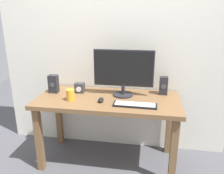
{
  "coord_description": "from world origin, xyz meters",
  "views": [
    {
      "loc": [
        0.39,
        -2.09,
        1.54
      ],
      "look_at": [
        0.04,
        0.0,
        0.84
      ],
      "focal_mm": 36.42,
      "sensor_mm": 36.0,
      "label": 1
    }
  ],
  "objects_px": {
    "mouse": "(101,100)",
    "audio_controller": "(80,88)",
    "desk": "(108,107)",
    "keyboard_primary": "(135,105)",
    "monitor": "(124,71)",
    "coffee_mug": "(70,95)",
    "speaker_right": "(163,86)",
    "speaker_left": "(54,84)"
  },
  "relations": [
    {
      "from": "keyboard_primary",
      "to": "mouse",
      "type": "bearing_deg",
      "value": 173.03
    },
    {
      "from": "audio_controller",
      "to": "keyboard_primary",
      "type": "bearing_deg",
      "value": -24.6
    },
    {
      "from": "mouse",
      "to": "audio_controller",
      "type": "distance_m",
      "value": 0.37
    },
    {
      "from": "keyboard_primary",
      "to": "mouse",
      "type": "relative_size",
      "value": 4.86
    },
    {
      "from": "speaker_right",
      "to": "coffee_mug",
      "type": "bearing_deg",
      "value": -160.16
    },
    {
      "from": "keyboard_primary",
      "to": "speaker_right",
      "type": "relative_size",
      "value": 2.12
    },
    {
      "from": "keyboard_primary",
      "to": "audio_controller",
      "type": "xyz_separation_m",
      "value": [
        -0.61,
        0.28,
        0.04
      ]
    },
    {
      "from": "monitor",
      "to": "keyboard_primary",
      "type": "height_order",
      "value": "monitor"
    },
    {
      "from": "monitor",
      "to": "coffee_mug",
      "type": "distance_m",
      "value": 0.58
    },
    {
      "from": "speaker_left",
      "to": "audio_controller",
      "type": "xyz_separation_m",
      "value": [
        0.27,
        0.05,
        -0.04
      ]
    },
    {
      "from": "mouse",
      "to": "keyboard_primary",
      "type": "bearing_deg",
      "value": -8.99
    },
    {
      "from": "desk",
      "to": "coffee_mug",
      "type": "distance_m",
      "value": 0.4
    },
    {
      "from": "mouse",
      "to": "coffee_mug",
      "type": "xyz_separation_m",
      "value": [
        -0.3,
        -0.0,
        0.03
      ]
    },
    {
      "from": "monitor",
      "to": "mouse",
      "type": "relative_size",
      "value": 7.32
    },
    {
      "from": "keyboard_primary",
      "to": "coffee_mug",
      "type": "bearing_deg",
      "value": 176.38
    },
    {
      "from": "desk",
      "to": "audio_controller",
      "type": "bearing_deg",
      "value": 159.07
    },
    {
      "from": "mouse",
      "to": "coffee_mug",
      "type": "distance_m",
      "value": 0.3
    },
    {
      "from": "desk",
      "to": "keyboard_primary",
      "type": "xyz_separation_m",
      "value": [
        0.28,
        -0.15,
        0.11
      ]
    },
    {
      "from": "desk",
      "to": "speaker_right",
      "type": "xyz_separation_m",
      "value": [
        0.55,
        0.21,
        0.19
      ]
    },
    {
      "from": "mouse",
      "to": "speaker_left",
      "type": "relative_size",
      "value": 0.43
    },
    {
      "from": "desk",
      "to": "mouse",
      "type": "xyz_separation_m",
      "value": [
        -0.05,
        -0.11,
        0.12
      ]
    },
    {
      "from": "monitor",
      "to": "mouse",
      "type": "distance_m",
      "value": 0.38
    },
    {
      "from": "monitor",
      "to": "audio_controller",
      "type": "distance_m",
      "value": 0.51
    },
    {
      "from": "desk",
      "to": "speaker_right",
      "type": "distance_m",
      "value": 0.62
    },
    {
      "from": "mouse",
      "to": "audio_controller",
      "type": "xyz_separation_m",
      "value": [
        -0.28,
        0.24,
        0.03
      ]
    },
    {
      "from": "speaker_left",
      "to": "coffee_mug",
      "type": "xyz_separation_m",
      "value": [
        0.25,
        -0.19,
        -0.04
      ]
    },
    {
      "from": "coffee_mug",
      "to": "mouse",
      "type": "bearing_deg",
      "value": 0.07
    },
    {
      "from": "audio_controller",
      "to": "speaker_right",
      "type": "bearing_deg",
      "value": 5.46
    },
    {
      "from": "speaker_right",
      "to": "keyboard_primary",
      "type": "bearing_deg",
      "value": -126.39
    },
    {
      "from": "monitor",
      "to": "speaker_right",
      "type": "bearing_deg",
      "value": 13.32
    },
    {
      "from": "audio_controller",
      "to": "coffee_mug",
      "type": "bearing_deg",
      "value": -94.5
    },
    {
      "from": "keyboard_primary",
      "to": "coffee_mug",
      "type": "height_order",
      "value": "coffee_mug"
    },
    {
      "from": "keyboard_primary",
      "to": "speaker_left",
      "type": "bearing_deg",
      "value": 165.22
    },
    {
      "from": "desk",
      "to": "keyboard_primary",
      "type": "relative_size",
      "value": 3.54
    },
    {
      "from": "desk",
      "to": "mouse",
      "type": "relative_size",
      "value": 17.22
    },
    {
      "from": "desk",
      "to": "audio_controller",
      "type": "xyz_separation_m",
      "value": [
        -0.33,
        0.13,
        0.15
      ]
    },
    {
      "from": "coffee_mug",
      "to": "monitor",
      "type": "bearing_deg",
      "value": 24.9
    },
    {
      "from": "monitor",
      "to": "coffee_mug",
      "type": "relative_size",
      "value": 5.52
    },
    {
      "from": "audio_controller",
      "to": "desk",
      "type": "bearing_deg",
      "value": -20.93
    },
    {
      "from": "audio_controller",
      "to": "mouse",
      "type": "bearing_deg",
      "value": -40.32
    },
    {
      "from": "desk",
      "to": "keyboard_primary",
      "type": "distance_m",
      "value": 0.34
    },
    {
      "from": "keyboard_primary",
      "to": "speaker_left",
      "type": "distance_m",
      "value": 0.92
    }
  ]
}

